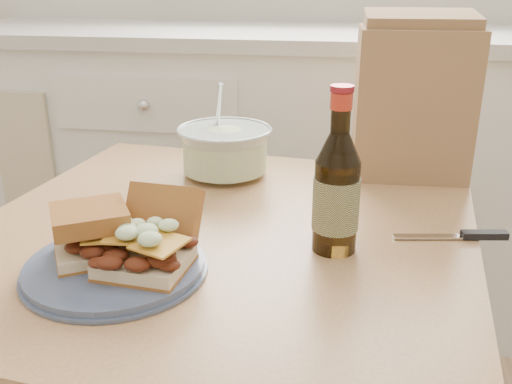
% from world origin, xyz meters
% --- Properties ---
extents(cabinet_run, '(2.50, 0.64, 0.94)m').
position_xyz_m(cabinet_run, '(-0.00, 1.70, 0.47)').
color(cabinet_run, white).
rests_on(cabinet_run, ground).
extents(dining_table, '(0.93, 0.93, 0.70)m').
position_xyz_m(dining_table, '(-0.12, 0.70, 0.60)').
color(dining_table, tan).
rests_on(dining_table, ground).
extents(plate, '(0.26, 0.26, 0.02)m').
position_xyz_m(plate, '(-0.23, 0.53, 0.71)').
color(plate, '#465372').
rests_on(plate, dining_table).
extents(sandwich_left, '(0.14, 0.14, 0.08)m').
position_xyz_m(sandwich_left, '(-0.27, 0.54, 0.76)').
color(sandwich_left, beige).
rests_on(sandwich_left, plate).
extents(sandwich_right, '(0.13, 0.17, 0.10)m').
position_xyz_m(sandwich_right, '(-0.18, 0.54, 0.75)').
color(sandwich_right, beige).
rests_on(sandwich_right, plate).
extents(coleslaw_bowl, '(0.20, 0.20, 0.20)m').
position_xyz_m(coleslaw_bowl, '(-0.17, 0.97, 0.75)').
color(coleslaw_bowl, '#B2BFB9').
rests_on(coleslaw_bowl, dining_table).
extents(beer_bottle, '(0.07, 0.07, 0.26)m').
position_xyz_m(beer_bottle, '(0.07, 0.66, 0.80)').
color(beer_bottle, black).
rests_on(beer_bottle, dining_table).
extents(knife, '(0.19, 0.05, 0.01)m').
position_xyz_m(knife, '(0.29, 0.73, 0.71)').
color(knife, silver).
rests_on(knife, dining_table).
extents(paper_bag, '(0.24, 0.16, 0.31)m').
position_xyz_m(paper_bag, '(0.22, 1.04, 0.86)').
color(paper_bag, '#976E49').
rests_on(paper_bag, dining_table).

